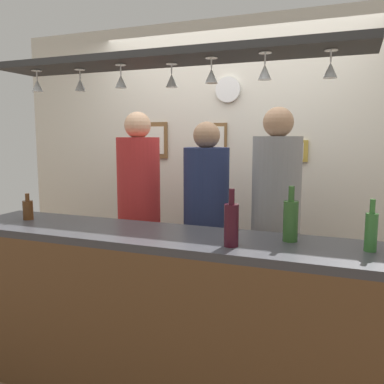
% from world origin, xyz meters
% --- Properties ---
extents(ground_plane, '(8.00, 8.00, 0.00)m').
position_xyz_m(ground_plane, '(0.00, 0.00, 0.00)').
color(ground_plane, brown).
extents(back_wall, '(4.40, 0.06, 2.60)m').
position_xyz_m(back_wall, '(0.00, 1.10, 1.30)').
color(back_wall, silver).
rests_on(back_wall, ground_plane).
extents(bar_counter, '(2.70, 0.55, 1.02)m').
position_xyz_m(bar_counter, '(0.00, -0.50, 0.69)').
color(bar_counter, '#38383D').
rests_on(bar_counter, ground_plane).
extents(overhead_glass_rack, '(2.20, 0.36, 0.04)m').
position_xyz_m(overhead_glass_rack, '(0.00, -0.30, 2.01)').
color(overhead_glass_rack, black).
extents(hanging_wineglass_far_left, '(0.07, 0.07, 0.13)m').
position_xyz_m(hanging_wineglass_far_left, '(-0.88, -0.34, 1.90)').
color(hanging_wineglass_far_left, silver).
rests_on(hanging_wineglass_far_left, overhead_glass_rack).
extents(hanging_wineglass_left, '(0.07, 0.07, 0.13)m').
position_xyz_m(hanging_wineglass_left, '(-0.60, -0.28, 1.90)').
color(hanging_wineglass_left, silver).
rests_on(hanging_wineglass_left, overhead_glass_rack).
extents(hanging_wineglass_center_left, '(0.07, 0.07, 0.13)m').
position_xyz_m(hanging_wineglass_center_left, '(-0.27, -0.33, 1.90)').
color(hanging_wineglass_center_left, silver).
rests_on(hanging_wineglass_center_left, overhead_glass_rack).
extents(hanging_wineglass_center, '(0.07, 0.07, 0.13)m').
position_xyz_m(hanging_wineglass_center, '(0.01, -0.25, 1.90)').
color(hanging_wineglass_center, silver).
rests_on(hanging_wineglass_center, overhead_glass_rack).
extents(hanging_wineglass_center_right, '(0.07, 0.07, 0.13)m').
position_xyz_m(hanging_wineglass_center_right, '(0.28, -0.34, 1.90)').
color(hanging_wineglass_center_right, silver).
rests_on(hanging_wineglass_center_right, overhead_glass_rack).
extents(hanging_wineglass_right, '(0.07, 0.07, 0.13)m').
position_xyz_m(hanging_wineglass_right, '(0.57, -0.37, 1.90)').
color(hanging_wineglass_right, silver).
rests_on(hanging_wineglass_right, overhead_glass_rack).
extents(hanging_wineglass_far_right, '(0.07, 0.07, 0.13)m').
position_xyz_m(hanging_wineglass_far_right, '(0.88, -0.31, 1.90)').
color(hanging_wineglass_far_right, silver).
rests_on(hanging_wineglass_far_right, overhead_glass_rack).
extents(person_left_red_shirt, '(0.34, 0.34, 1.77)m').
position_xyz_m(person_left_red_shirt, '(-0.57, 0.39, 1.07)').
color(person_left_red_shirt, '#2D334C').
rests_on(person_left_red_shirt, ground_plane).
extents(person_middle_navy_shirt, '(0.34, 0.34, 1.69)m').
position_xyz_m(person_middle_navy_shirt, '(0.00, 0.39, 1.02)').
color(person_middle_navy_shirt, '#2D334C').
rests_on(person_middle_navy_shirt, ground_plane).
extents(person_right_grey_shirt, '(0.34, 0.34, 1.78)m').
position_xyz_m(person_right_grey_shirt, '(0.52, 0.39, 1.08)').
color(person_right_grey_shirt, '#2D334C').
rests_on(person_right_grey_shirt, ground_plane).
extents(bottle_beer_brown_stubby, '(0.07, 0.07, 0.18)m').
position_xyz_m(bottle_beer_brown_stubby, '(-1.03, -0.32, 1.09)').
color(bottle_beer_brown_stubby, '#512D14').
rests_on(bottle_beer_brown_stubby, bar_counter).
extents(bottle_champagne_green, '(0.08, 0.08, 0.30)m').
position_xyz_m(bottle_champagne_green, '(0.71, -0.25, 1.14)').
color(bottle_champagne_green, '#2D5623').
rests_on(bottle_champagne_green, bar_counter).
extents(bottle_wine_dark_red, '(0.08, 0.08, 0.30)m').
position_xyz_m(bottle_wine_dark_red, '(0.44, -0.47, 1.14)').
color(bottle_wine_dark_red, '#380F19').
rests_on(bottle_wine_dark_red, bar_counter).
extents(bottle_beer_green_import, '(0.06, 0.06, 0.26)m').
position_xyz_m(bottle_beer_green_import, '(1.10, -0.30, 1.12)').
color(bottle_beer_green_import, '#336B2D').
rests_on(bottle_beer_green_import, bar_counter).
extents(picture_frame_crest, '(0.18, 0.02, 0.26)m').
position_xyz_m(picture_frame_crest, '(-0.14, 1.06, 1.57)').
color(picture_frame_crest, brown).
rests_on(picture_frame_crest, back_wall).
extents(picture_frame_lower_pair, '(0.30, 0.02, 0.18)m').
position_xyz_m(picture_frame_lower_pair, '(0.51, 1.06, 1.46)').
color(picture_frame_lower_pair, '#B29338').
rests_on(picture_frame_lower_pair, back_wall).
extents(picture_frame_caricature, '(0.26, 0.02, 0.34)m').
position_xyz_m(picture_frame_caricature, '(-0.76, 1.06, 1.54)').
color(picture_frame_caricature, brown).
rests_on(picture_frame_caricature, back_wall).
extents(wall_clock, '(0.22, 0.03, 0.22)m').
position_xyz_m(wall_clock, '(-0.04, 1.05, 1.98)').
color(wall_clock, white).
rests_on(wall_clock, back_wall).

